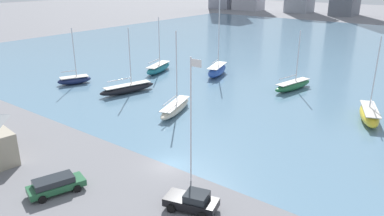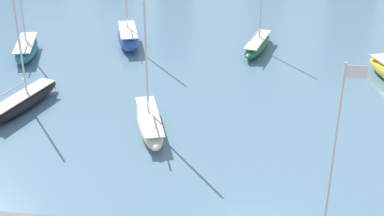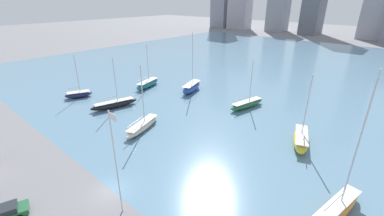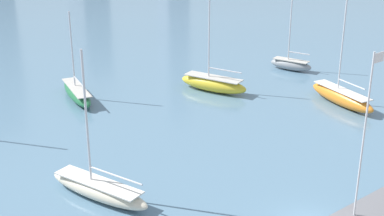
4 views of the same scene
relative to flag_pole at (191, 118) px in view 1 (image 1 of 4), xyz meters
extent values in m
plane|color=slate|center=(-3.94, 1.09, -6.77)|extent=(500.00, 500.00, 0.00)
cube|color=slate|center=(-3.94, 71.09, -6.77)|extent=(180.00, 140.00, 0.00)
cylinder|color=silver|center=(-0.05, 0.00, -0.50)|extent=(0.14, 0.14, 12.55)
cube|color=white|center=(0.57, 0.00, 5.28)|extent=(1.10, 0.03, 0.70)
ellipsoid|color=#236B3D|center=(-4.67, 35.59, -6.00)|extent=(4.09, 9.89, 1.53)
cube|color=#BCB7AD|center=(-4.67, 35.59, -5.29)|extent=(3.35, 8.11, 0.10)
cube|color=#2D2D33|center=(-4.67, 35.59, -6.42)|extent=(0.54, 1.74, 0.69)
cylinder|color=silver|center=(-4.51, 36.30, -0.83)|extent=(0.18, 0.18, 8.81)
cylinder|color=silver|center=(-5.04, 33.95, -4.14)|extent=(1.19, 4.72, 0.14)
ellipsoid|color=#1E757F|center=(-32.12, 30.44, -5.92)|extent=(4.93, 9.70, 1.69)
cube|color=#BCB7AD|center=(-32.12, 30.44, -5.13)|extent=(4.04, 7.95, 0.10)
cube|color=#2D2D33|center=(-32.12, 30.44, -6.39)|extent=(0.62, 1.67, 0.76)
cylinder|color=silver|center=(-32.32, 31.12, -0.29)|extent=(0.18, 0.18, 9.57)
cylinder|color=silver|center=(-31.64, 28.74, -3.98)|extent=(1.50, 4.80, 0.14)
ellipsoid|color=yellow|center=(9.87, 27.87, -5.84)|extent=(5.29, 9.24, 1.85)
cube|color=#BCB7AD|center=(9.87, 27.87, -4.96)|extent=(4.34, 7.57, 0.10)
cube|color=#2D2D33|center=(9.87, 27.87, -6.35)|extent=(0.71, 1.57, 0.83)
cylinder|color=silver|center=(9.64, 28.51, 0.02)|extent=(0.18, 0.18, 9.86)
cylinder|color=silver|center=(10.41, 26.41, -3.81)|extent=(1.68, 4.24, 0.14)
ellipsoid|color=beige|center=(-13.78, 13.99, -6.05)|extent=(5.00, 9.91, 1.43)
cube|color=silver|center=(-13.78, 13.99, -5.39)|extent=(4.10, 8.12, 0.10)
cube|color=#2D2D33|center=(-13.78, 13.99, -6.45)|extent=(0.69, 1.72, 0.64)
cylinder|color=silver|center=(-14.00, 14.68, -0.07)|extent=(0.18, 0.18, 10.54)
cylinder|color=silver|center=(-13.20, 12.22, -4.24)|extent=(1.74, 4.97, 0.14)
ellipsoid|color=black|center=(-26.59, 16.46, -6.02)|extent=(4.61, 10.50, 1.50)
cube|color=#BCB7AD|center=(-26.59, 16.46, -5.32)|extent=(3.78, 8.61, 0.10)
cube|color=#2D2D33|center=(-26.59, 16.46, -6.43)|extent=(0.63, 1.84, 0.67)
cylinder|color=silver|center=(-26.39, 17.21, -0.47)|extent=(0.18, 0.18, 9.60)
cylinder|color=silver|center=(-26.96, 15.07, -4.17)|extent=(1.28, 4.32, 0.14)
ellipsoid|color=#19234C|center=(-38.63, 14.32, -6.06)|extent=(4.76, 6.63, 1.41)
cube|color=#BCB7AD|center=(-38.63, 14.32, -5.41)|extent=(3.91, 5.44, 0.10)
cube|color=#2D2D33|center=(-38.63, 14.32, -6.45)|extent=(0.59, 1.08, 0.64)
cylinder|color=silver|center=(-38.45, 14.74, -0.87)|extent=(0.18, 0.18, 8.96)
cylinder|color=silver|center=(-38.99, 13.50, -4.26)|extent=(1.22, 2.54, 0.14)
ellipsoid|color=#284CA8|center=(-20.84, 35.58, -5.71)|extent=(5.03, 9.23, 2.13)
cube|color=silver|center=(-20.84, 35.58, -4.69)|extent=(4.12, 7.57, 0.10)
cube|color=#2D2D33|center=(-20.84, 35.58, -6.29)|extent=(0.62, 1.58, 0.96)
cylinder|color=silver|center=(-21.03, 36.22, 1.70)|extent=(0.18, 0.18, 12.69)
cylinder|color=silver|center=(-20.44, 34.26, -3.54)|extent=(1.33, 3.95, 0.14)
cube|color=black|center=(2.90, -3.80, -6.02)|extent=(5.02, 3.23, 0.72)
cube|color=#23282D|center=(3.39, -3.66, -5.34)|extent=(2.36, 2.28, 0.65)
cylinder|color=black|center=(4.01, -2.40, -6.38)|extent=(0.83, 0.49, 0.78)
cylinder|color=black|center=(4.57, -4.43, -6.38)|extent=(0.83, 0.49, 0.78)
cylinder|color=black|center=(1.24, -3.16, -6.38)|extent=(0.83, 0.49, 0.78)
cylinder|color=black|center=(1.80, -5.20, -6.38)|extent=(0.83, 0.49, 0.78)
cube|color=#235B38|center=(-8.81, -9.34, -6.10)|extent=(3.51, 5.50, 0.62)
cube|color=#23282D|center=(-8.88, -9.54, -5.49)|extent=(2.80, 3.96, 0.60)
cylinder|color=black|center=(-9.31, -7.51, -6.41)|extent=(0.49, 0.77, 0.72)
cylinder|color=black|center=(-7.34, -8.15, -6.41)|extent=(0.49, 0.77, 0.72)
cylinder|color=black|center=(-10.29, -10.53, -6.41)|extent=(0.49, 0.77, 0.72)
cylinder|color=black|center=(-8.32, -11.17, -6.41)|extent=(0.49, 0.77, 0.72)
camera|label=1|loc=(19.90, -25.84, 12.69)|focal=35.00mm
camera|label=2|loc=(-4.75, -26.98, 16.01)|focal=50.00mm
camera|label=3|loc=(20.48, -11.46, 15.58)|focal=24.00mm
camera|label=4|loc=(-30.81, -19.46, 14.98)|focal=50.00mm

